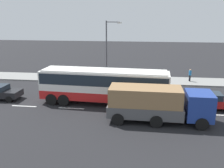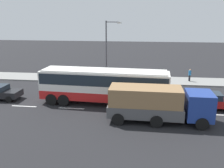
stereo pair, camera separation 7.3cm
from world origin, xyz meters
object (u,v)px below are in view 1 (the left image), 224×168
at_px(car_red_compact, 210,100).
at_px(cargo_truck, 158,103).
at_px(coach_bus, 104,83).
at_px(street_lamp, 108,48).
at_px(pedestrian_near_curb, 190,74).

bearing_deg(car_red_compact, cargo_truck, -142.79).
height_order(coach_bus, car_red_compact, coach_bus).
bearing_deg(coach_bus, street_lamp, 98.30).
xyz_separation_m(coach_bus, pedestrian_near_curb, (9.57, 9.26, -1.02)).
height_order(car_red_compact, pedestrian_near_curb, pedestrian_near_curb).
relative_size(coach_bus, street_lamp, 1.63).
relative_size(coach_bus, pedestrian_near_curb, 7.76).
distance_m(car_red_compact, pedestrian_near_curb, 9.36).
height_order(cargo_truck, street_lamp, street_lamp).
relative_size(car_red_compact, street_lamp, 0.57).
distance_m(coach_bus, street_lamp, 8.09).
xyz_separation_m(car_red_compact, street_lamp, (-10.45, 7.81, 3.65)).
distance_m(coach_bus, pedestrian_near_curb, 13.36).
xyz_separation_m(coach_bus, cargo_truck, (4.84, -3.54, -0.52)).
bearing_deg(pedestrian_near_curb, car_red_compact, -110.62).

